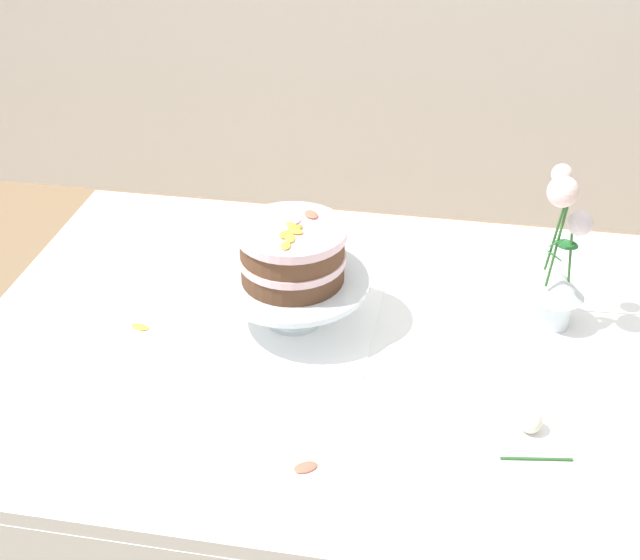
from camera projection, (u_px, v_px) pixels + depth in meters
name	position (u px, v px, depth m)	size (l,w,h in m)	color
dining_table	(336.00, 380.00, 1.58)	(1.40, 1.00, 0.74)	white
linen_napkin	(294.00, 320.00, 1.59)	(0.32, 0.32, 0.00)	white
cake_stand	(293.00, 285.00, 1.55)	(0.29, 0.29, 0.10)	silver
layer_cake	(292.00, 253.00, 1.51)	(0.20, 0.20, 0.12)	brown
flower_vase	(559.00, 269.00, 1.52)	(0.11, 0.11, 0.32)	silver
fallen_rose	(530.00, 423.00, 1.33)	(0.11, 0.10, 0.04)	#2D6028
loose_petal_0	(140.00, 327.00, 1.57)	(0.04, 0.02, 0.00)	yellow
loose_petal_1	(307.00, 467.00, 1.27)	(0.04, 0.02, 0.01)	#E56B51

